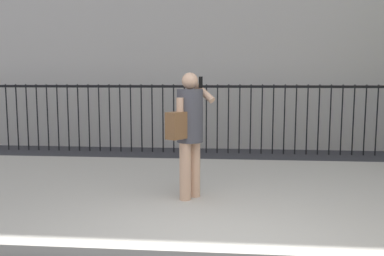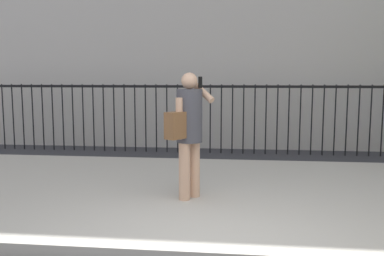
# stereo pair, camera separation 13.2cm
# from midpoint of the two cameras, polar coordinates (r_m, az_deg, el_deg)

# --- Properties ---
(sidewalk) EXTENTS (28.00, 4.40, 0.15)m
(sidewalk) POSITION_cam_midpoint_polar(r_m,az_deg,el_deg) (6.05, 3.06, -9.09)
(sidewalk) COLOR #B2ADA3
(sidewalk) RESTS_ON ground
(iron_fence) EXTENTS (12.03, 0.04, 1.60)m
(iron_fence) POSITION_cam_midpoint_polar(r_m,az_deg,el_deg) (9.54, 3.91, 2.57)
(iron_fence) COLOR black
(iron_fence) RESTS_ON ground
(pedestrian_on_phone) EXTENTS (0.63, 0.72, 1.66)m
(pedestrian_on_phone) POSITION_cam_midpoint_polar(r_m,az_deg,el_deg) (5.36, -1.17, 0.22)
(pedestrian_on_phone) COLOR tan
(pedestrian_on_phone) RESTS_ON sidewalk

